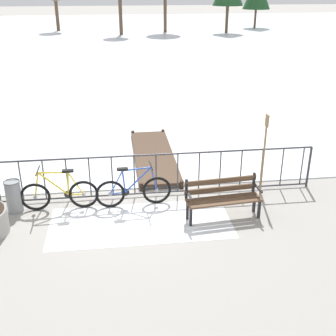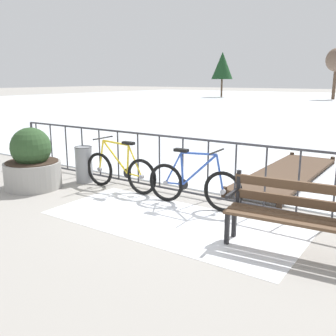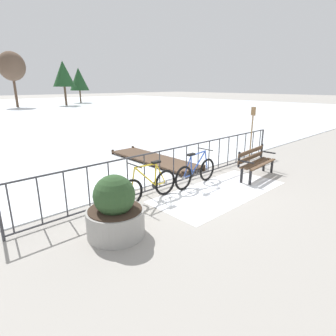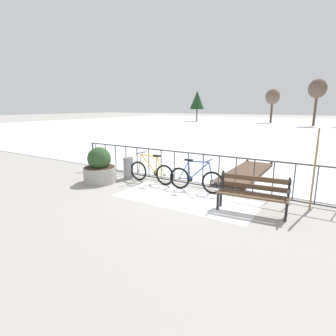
{
  "view_description": "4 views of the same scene",
  "coord_description": "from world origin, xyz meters",
  "px_view_note": "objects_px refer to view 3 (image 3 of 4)",
  "views": [
    {
      "loc": [
        -0.12,
        -8.96,
        4.71
      ],
      "look_at": [
        0.99,
        -0.36,
        0.86
      ],
      "focal_mm": 45.55,
      "sensor_mm": 36.0,
      "label": 1
    },
    {
      "loc": [
        3.28,
        -5.6,
        2.06
      ],
      "look_at": [
        -0.06,
        -0.75,
        0.68
      ],
      "focal_mm": 40.93,
      "sensor_mm": 36.0,
      "label": 2
    },
    {
      "loc": [
        -5.35,
        -5.24,
        2.69
      ],
      "look_at": [
        -0.58,
        -0.13,
        0.59
      ],
      "focal_mm": 29.74,
      "sensor_mm": 36.0,
      "label": 3
    },
    {
      "loc": [
        3.58,
        -7.3,
        2.45
      ],
      "look_at": [
        -0.82,
        -0.29,
        0.55
      ],
      "focal_mm": 28.76,
      "sensor_mm": 36.0,
      "label": 4
    }
  ],
  "objects_px": {
    "bicycle_second": "(149,186)",
    "trash_bin": "(113,196)",
    "bicycle_near_railing": "(196,172)",
    "oar_upright": "(252,132)",
    "park_bench": "(255,161)",
    "planter_with_shrub": "(115,211)"
  },
  "relations": [
    {
      "from": "planter_with_shrub",
      "to": "oar_upright",
      "type": "bearing_deg",
      "value": 8.74
    },
    {
      "from": "bicycle_second",
      "to": "oar_upright",
      "type": "bearing_deg",
      "value": 1.3
    },
    {
      "from": "park_bench",
      "to": "oar_upright",
      "type": "bearing_deg",
      "value": 37.17
    },
    {
      "from": "planter_with_shrub",
      "to": "trash_bin",
      "type": "bearing_deg",
      "value": 60.15
    },
    {
      "from": "bicycle_near_railing",
      "to": "planter_with_shrub",
      "type": "bearing_deg",
      "value": -165.74
    },
    {
      "from": "bicycle_second",
      "to": "park_bench",
      "type": "distance_m",
      "value": 3.57
    },
    {
      "from": "bicycle_near_railing",
      "to": "oar_upright",
      "type": "distance_m",
      "value": 3.12
    },
    {
      "from": "planter_with_shrub",
      "to": "oar_upright",
      "type": "height_order",
      "value": "oar_upright"
    },
    {
      "from": "bicycle_near_railing",
      "to": "bicycle_second",
      "type": "relative_size",
      "value": 1.0
    },
    {
      "from": "bicycle_second",
      "to": "trash_bin",
      "type": "bearing_deg",
      "value": 178.66
    },
    {
      "from": "planter_with_shrub",
      "to": "trash_bin",
      "type": "height_order",
      "value": "planter_with_shrub"
    },
    {
      "from": "park_bench",
      "to": "oar_upright",
      "type": "distance_m",
      "value": 1.59
    },
    {
      "from": "trash_bin",
      "to": "planter_with_shrub",
      "type": "bearing_deg",
      "value": -119.85
    },
    {
      "from": "planter_with_shrub",
      "to": "bicycle_near_railing",
      "type": "bearing_deg",
      "value": 14.26
    },
    {
      "from": "oar_upright",
      "to": "bicycle_second",
      "type": "bearing_deg",
      "value": -178.7
    },
    {
      "from": "bicycle_second",
      "to": "planter_with_shrub",
      "type": "distance_m",
      "value": 1.7
    },
    {
      "from": "trash_bin",
      "to": "park_bench",
      "type": "bearing_deg",
      "value": -10.15
    },
    {
      "from": "bicycle_second",
      "to": "bicycle_near_railing",
      "type": "bearing_deg",
      "value": -1.62
    },
    {
      "from": "park_bench",
      "to": "trash_bin",
      "type": "height_order",
      "value": "park_bench"
    },
    {
      "from": "planter_with_shrub",
      "to": "bicycle_second",
      "type": "bearing_deg",
      "value": 29.48
    },
    {
      "from": "bicycle_near_railing",
      "to": "trash_bin",
      "type": "bearing_deg",
      "value": 178.48
    },
    {
      "from": "park_bench",
      "to": "trash_bin",
      "type": "bearing_deg",
      "value": 169.85
    }
  ]
}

